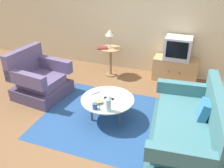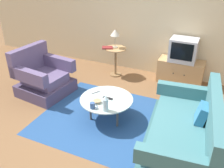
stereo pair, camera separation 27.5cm
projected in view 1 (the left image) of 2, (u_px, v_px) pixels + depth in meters
ground_plane at (105, 124)px, 4.09m from camera, size 16.00×16.00×0.00m
back_wall at (143, 13)px, 5.39m from camera, size 9.00×0.12×2.70m
area_rug at (108, 119)px, 4.21m from camera, size 2.22×1.94×0.00m
armchair at (39, 81)px, 4.78m from camera, size 0.98×1.00×0.92m
couch at (187, 130)px, 3.49m from camera, size 1.09×1.83×0.89m
coffee_table at (108, 100)px, 4.04m from camera, size 0.88×0.88×0.40m
side_table at (111, 56)px, 5.51m from camera, size 0.47×0.47×0.66m
tv_stand at (175, 69)px, 5.39m from camera, size 0.95×0.44×0.51m
television at (178, 48)px, 5.15m from camera, size 0.55×0.42×0.48m
table_lamp at (110, 33)px, 5.29m from camera, size 0.21×0.21×0.41m
vase at (108, 104)px, 3.66m from camera, size 0.09×0.09×0.26m
mug at (95, 106)px, 3.74m from camera, size 0.13×0.08×0.10m
bowl at (99, 102)px, 3.89m from camera, size 0.13×0.13×0.04m
tv_remote_dark at (109, 98)px, 4.02m from camera, size 0.17×0.04×0.02m
tv_remote_silver at (96, 92)px, 4.19m from camera, size 0.12×0.17×0.02m
book at (102, 48)px, 5.39m from camera, size 0.28×0.25×0.03m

